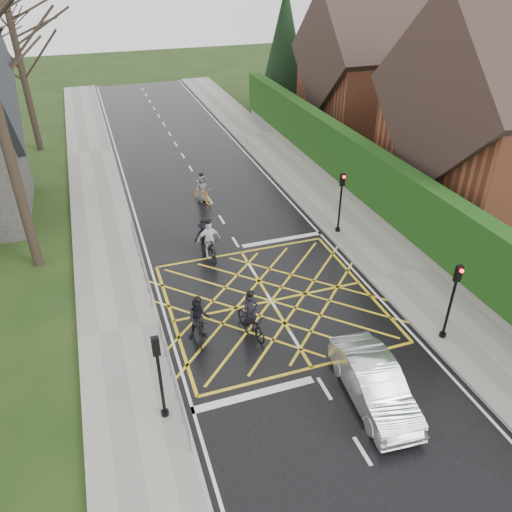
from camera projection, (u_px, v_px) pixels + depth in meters
ground at (271, 301)px, 20.23m from camera, size 120.00×120.00×0.00m
road at (271, 301)px, 20.23m from camera, size 9.00×80.00×0.01m
sidewalk_right at (399, 273)px, 21.84m from camera, size 3.00×80.00×0.15m
sidewalk_left at (120, 331)px, 18.55m from camera, size 3.00×80.00×0.15m
stone_wall at (367, 205)px, 27.00m from camera, size 0.50×38.00×0.70m
hedge at (371, 174)px, 26.08m from camera, size 0.90×38.00×2.80m
house_far at (376, 73)px, 36.45m from camera, size 9.80×8.80×10.30m
conifer at (285, 49)px, 41.45m from camera, size 4.60×4.60×10.00m
tree_far at (15, 40)px, 31.57m from camera, size 8.40×8.40×10.40m
railing_south at (172, 373)px, 15.73m from camera, size 0.05×5.04×1.03m
railing_north at (140, 255)px, 21.76m from camera, size 0.05×6.04×1.03m
traffic_light_ne at (340, 203)px, 24.13m from camera, size 0.24×0.31×3.21m
traffic_light_se at (451, 303)px, 17.38m from camera, size 0.24×0.31×3.21m
traffic_light_sw at (160, 379)px, 14.34m from camera, size 0.24×0.31×3.21m
cyclist_rear at (251, 319)px, 18.29m from camera, size 1.06×2.00×1.85m
cyclist_back at (199, 323)px, 17.96m from camera, size 0.93×1.91×1.85m
cyclist_mid at (205, 239)px, 23.33m from camera, size 0.97×1.67×1.63m
cyclist_front at (209, 244)px, 22.70m from camera, size 1.08×2.00×1.98m
cyclist_lead at (202, 192)px, 27.85m from camera, size 1.08×1.83×1.69m
car at (374, 383)px, 15.49m from camera, size 1.78×4.28×1.38m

